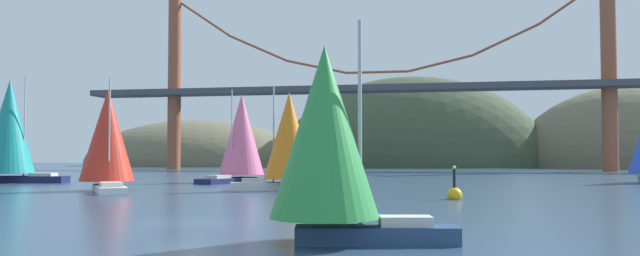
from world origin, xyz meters
The scene contains 11 objects.
ground_plane centered at (0.00, 0.00, 0.00)m, with size 360.00×360.00×0.00m, color #2D4760.
headland_right centered at (60.00, 135.00, 0.00)m, with size 59.41×44.00×40.63m, color #6B664C.
headland_center centered at (5.00, 135.00, 0.00)m, with size 70.32×44.00×47.05m, color #425138.
headland_left centered at (-55.00, 135.00, 0.00)m, with size 64.04×44.00×25.33m, color #6B664C.
suspension_bridge centered at (0.00, 95.00, 17.23)m, with size 122.85×6.00×36.76m.
sailboat_green_sail centered at (7.95, -5.65, 3.86)m, with size 7.13×4.60×8.12m.
sailboat_scarlet_sail centered at (-16.80, 22.15, 4.67)m, with size 7.99×9.40×9.80m.
sailboat_teal_sail centered at (-35.76, 34.07, 6.13)m, with size 9.95×6.25×12.13m.
sailboat_orange_sail centered at (-1.37, 26.03, 4.71)m, with size 8.08×5.93×9.29m.
sailboat_pink_spinnaker centered at (-10.45, 40.19, 5.28)m, with size 6.82×9.95×10.53m.
channel_buoy centered at (12.98, 17.47, 0.37)m, with size 1.10×1.10×2.64m.
Camera 1 is at (11.86, -27.48, 3.23)m, focal length 34.49 mm.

